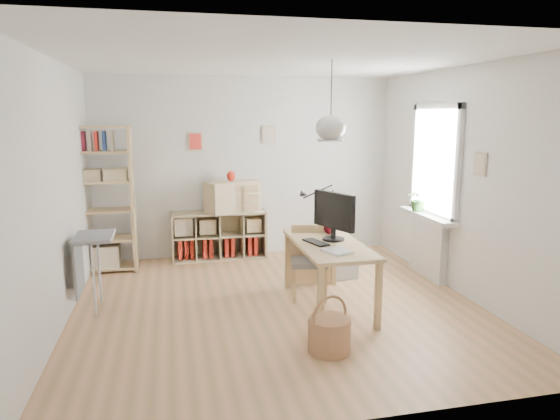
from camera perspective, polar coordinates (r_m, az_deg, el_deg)
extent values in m
plane|color=tan|center=(5.78, -0.33, -10.88)|extent=(4.50, 4.50, 0.00)
plane|color=white|center=(7.62, -3.91, 4.87)|extent=(4.50, 0.00, 4.50)
plane|color=white|center=(3.30, 7.90, -3.06)|extent=(4.50, 0.00, 4.50)
plane|color=white|center=(5.42, -24.28, 1.53)|extent=(0.00, 4.50, 4.50)
plane|color=white|center=(6.29, 20.15, 2.98)|extent=(0.00, 4.50, 4.50)
plane|color=white|center=(5.40, -0.36, 16.82)|extent=(4.50, 4.50, 0.00)
cylinder|color=black|center=(5.37, 5.89, 13.16)|extent=(0.01, 0.01, 0.68)
ellipsoid|color=silver|center=(5.37, 5.81, 9.32)|extent=(0.32, 0.32, 0.27)
cube|color=white|center=(6.77, 17.44, 5.36)|extent=(0.03, 1.00, 1.30)
cube|color=white|center=(6.30, 19.67, 4.85)|extent=(0.06, 0.08, 1.46)
cube|color=white|center=(7.23, 15.14, 5.79)|extent=(0.06, 0.08, 1.46)
cube|color=white|center=(6.73, 17.58, 11.21)|extent=(0.06, 1.16, 0.08)
cube|color=white|center=(6.85, 16.93, -0.39)|extent=(0.06, 1.16, 0.08)
cube|color=silver|center=(6.94, 16.58, -4.12)|extent=(0.10, 0.80, 0.80)
cube|color=white|center=(6.82, 16.40, -0.66)|extent=(0.22, 1.20, 0.06)
cube|color=#DEB880|center=(5.55, 5.56, -3.91)|extent=(0.70, 1.50, 0.04)
cube|color=#DEB880|center=(4.94, 4.66, -10.34)|extent=(0.06, 0.06, 0.71)
cube|color=#DEB880|center=(6.22, 0.86, -5.82)|extent=(0.06, 0.06, 0.71)
cube|color=#DEB880|center=(5.14, 11.16, -9.66)|extent=(0.06, 0.06, 0.71)
cube|color=#DEB880|center=(6.38, 6.13, -5.46)|extent=(0.06, 0.06, 0.71)
cube|color=tan|center=(7.62, -6.91, -5.43)|extent=(1.40, 0.38, 0.03)
cube|color=tan|center=(7.46, -7.03, -0.33)|extent=(1.40, 0.38, 0.03)
cube|color=tan|center=(7.50, -12.19, -3.13)|extent=(0.03, 0.38, 0.72)
cube|color=tan|center=(7.62, -1.83, -2.66)|extent=(0.03, 0.38, 0.72)
cube|color=tan|center=(7.71, -7.10, -2.59)|extent=(1.40, 0.02, 0.72)
cube|color=maroon|center=(7.56, -11.34, -4.31)|extent=(0.06, 0.26, 0.30)
cube|color=maroon|center=(7.56, -10.66, -4.28)|extent=(0.05, 0.26, 0.30)
cube|color=maroon|center=(7.57, -10.05, -4.26)|extent=(0.05, 0.26, 0.30)
cube|color=maroon|center=(7.58, -8.61, -4.19)|extent=(0.05, 0.26, 0.30)
cube|color=maroon|center=(7.58, -7.93, -4.16)|extent=(0.05, 0.26, 0.30)
cube|color=maroon|center=(7.60, -6.20, -4.08)|extent=(0.06, 0.26, 0.30)
cube|color=maroon|center=(7.61, -5.53, -4.05)|extent=(0.06, 0.26, 0.30)
cube|color=maroon|center=(7.65, -3.59, -3.95)|extent=(0.06, 0.26, 0.30)
cube|color=maroon|center=(7.66, -2.92, -3.92)|extent=(0.05, 0.26, 0.30)
cube|color=#DEB880|center=(7.25, -22.49, 0.98)|extent=(0.04, 0.38, 2.00)
cube|color=#DEB880|center=(7.16, -16.50, 1.24)|extent=(0.04, 0.38, 2.00)
cube|color=#DEB880|center=(7.41, -19.05, -6.16)|extent=(0.76, 0.38, 0.03)
cube|color=#DEB880|center=(7.30, -19.24, -3.15)|extent=(0.76, 0.38, 0.03)
cube|color=#DEB880|center=(7.22, -19.44, -0.06)|extent=(0.76, 0.38, 0.03)
cube|color=#DEB880|center=(7.16, -19.64, 3.08)|extent=(0.76, 0.38, 0.03)
cube|color=#DEB880|center=(7.12, -19.84, 6.27)|extent=(0.76, 0.38, 0.03)
cube|color=#DEB880|center=(7.11, -20.02, 8.92)|extent=(0.76, 0.38, 0.03)
cube|color=navy|center=(7.16, -22.16, 7.30)|extent=(0.04, 0.18, 0.26)
cube|color=maroon|center=(7.14, -21.52, 7.34)|extent=(0.04, 0.18, 0.26)
cube|color=beige|center=(7.13, -20.88, 7.37)|extent=(0.04, 0.18, 0.26)
cube|color=maroon|center=(7.12, -20.24, 7.41)|extent=(0.04, 0.18, 0.26)
cube|color=navy|center=(7.11, -19.44, 7.46)|extent=(0.04, 0.18, 0.26)
cube|color=beige|center=(7.10, -18.63, 7.50)|extent=(0.04, 0.18, 0.26)
cube|color=gray|center=(5.81, -20.50, -2.87)|extent=(0.40, 0.55, 0.04)
cylinder|color=silver|center=(5.71, -20.52, -7.48)|extent=(0.03, 0.03, 0.82)
cylinder|color=silver|center=(6.13, -19.96, -6.21)|extent=(0.03, 0.03, 0.82)
cube|color=gray|center=(5.92, -22.02, -6.03)|extent=(0.02, 0.50, 0.62)
cube|color=gray|center=(5.89, 3.35, -5.92)|extent=(0.49, 0.49, 0.06)
cube|color=#DEB880|center=(5.78, 1.68, -8.67)|extent=(0.04, 0.04, 0.41)
cube|color=#DEB880|center=(6.12, 1.55, -7.57)|extent=(0.04, 0.04, 0.41)
cube|color=#DEB880|center=(5.81, 5.20, -8.63)|extent=(0.04, 0.04, 0.41)
cube|color=#DEB880|center=(6.14, 4.88, -7.54)|extent=(0.04, 0.04, 0.41)
cube|color=#DEB880|center=(6.01, 3.26, -3.44)|extent=(0.41, 0.12, 0.37)
cylinder|color=#916441|center=(4.71, 5.66, -14.03)|extent=(0.39, 0.39, 0.32)
torus|color=#916441|center=(4.64, 5.70, -11.98)|extent=(0.38, 0.16, 0.39)
cube|color=silver|center=(6.77, 5.78, -7.54)|extent=(0.66, 0.50, 0.02)
cube|color=silver|center=(6.60, 3.48, -6.63)|extent=(0.08, 0.42, 0.32)
cube|color=silver|center=(6.86, 8.03, -6.06)|extent=(0.08, 0.42, 0.32)
cube|color=silver|center=(6.55, 6.58, -6.82)|extent=(0.61, 0.11, 0.32)
cube|color=silver|center=(6.90, 5.06, -5.89)|extent=(0.61, 0.11, 0.32)
cube|color=silver|center=(6.97, 4.47, -3.18)|extent=(0.63, 0.29, 0.39)
sphere|color=gold|center=(6.59, 4.90, -6.03)|extent=(0.14, 0.14, 0.14)
sphere|color=#1972B5|center=(6.79, 6.42, -5.53)|extent=(0.14, 0.14, 0.14)
sphere|color=orange|center=(6.68, 5.73, -5.81)|extent=(0.14, 0.14, 0.14)
sphere|color=#348430|center=(6.71, 7.43, -5.77)|extent=(0.14, 0.14, 0.14)
cylinder|color=black|center=(5.65, 6.12, -3.32)|extent=(0.25, 0.25, 0.02)
cylinder|color=black|center=(5.63, 6.13, -2.65)|extent=(0.06, 0.06, 0.11)
cube|color=black|center=(5.58, 6.19, -0.06)|extent=(0.30, 0.59, 0.41)
cube|color=black|center=(5.50, 4.11, -3.70)|extent=(0.24, 0.38, 0.02)
cylinder|color=black|center=(6.24, 5.96, -1.87)|extent=(0.07, 0.07, 0.05)
cylinder|color=black|center=(6.19, 6.00, 0.19)|extent=(0.02, 0.02, 0.46)
cone|color=black|center=(5.95, 2.81, 1.80)|extent=(0.11, 0.08, 0.11)
sphere|color=#510A11|center=(5.92, 5.68, -2.07)|extent=(0.14, 0.14, 0.14)
cube|color=white|center=(5.15, 6.49, -4.71)|extent=(0.30, 0.33, 0.03)
cube|color=tan|center=(7.44, -5.44, 1.57)|extent=(0.87, 0.65, 0.45)
ellipsoid|color=maroon|center=(7.39, -5.62, 3.88)|extent=(0.13, 0.13, 0.15)
imported|color=#2B5B22|center=(6.96, 15.53, 1.24)|extent=(0.38, 0.36, 0.33)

